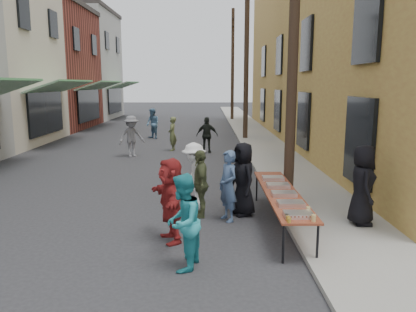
{
  "coord_description": "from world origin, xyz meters",
  "views": [
    {
      "loc": [
        2.22,
        -7.08,
        3.02
      ],
      "look_at": [
        2.24,
        2.56,
        1.3
      ],
      "focal_mm": 35.0,
      "sensor_mm": 36.0,
      "label": 1
    }
  ],
  "objects_px": {
    "utility_pole_mid": "(246,55)",
    "utility_pole_near": "(294,21)",
    "serving_table": "(281,193)",
    "guest_front_a": "(243,179)",
    "catering_tray_sausage": "(298,215)",
    "server": "(362,185)",
    "guest_front_c": "(183,222)",
    "utility_pole_far": "(233,65)"
  },
  "relations": [
    {
      "from": "utility_pole_mid",
      "to": "utility_pole_near",
      "type": "bearing_deg",
      "value": -90.0
    },
    {
      "from": "serving_table",
      "to": "guest_front_a",
      "type": "bearing_deg",
      "value": 134.86
    },
    {
      "from": "catering_tray_sausage",
      "to": "server",
      "type": "xyz_separation_m",
      "value": [
        1.66,
        1.48,
        0.15
      ]
    },
    {
      "from": "utility_pole_near",
      "to": "server",
      "type": "height_order",
      "value": "utility_pole_near"
    },
    {
      "from": "utility_pole_near",
      "to": "utility_pole_mid",
      "type": "xyz_separation_m",
      "value": [
        0.0,
        12.0,
        0.0
      ]
    },
    {
      "from": "catering_tray_sausage",
      "to": "guest_front_c",
      "type": "height_order",
      "value": "guest_front_c"
    },
    {
      "from": "utility_pole_near",
      "to": "utility_pole_mid",
      "type": "bearing_deg",
      "value": 90.0
    },
    {
      "from": "catering_tray_sausage",
      "to": "server",
      "type": "bearing_deg",
      "value": 41.73
    },
    {
      "from": "utility_pole_far",
      "to": "server",
      "type": "xyz_separation_m",
      "value": [
        1.16,
        -25.88,
        -3.56
      ]
    },
    {
      "from": "utility_pole_mid",
      "to": "utility_pole_far",
      "type": "distance_m",
      "value": 12.0
    },
    {
      "from": "utility_pole_far",
      "to": "catering_tray_sausage",
      "type": "bearing_deg",
      "value": -91.05
    },
    {
      "from": "utility_pole_near",
      "to": "guest_front_c",
      "type": "distance_m",
      "value": 5.85
    },
    {
      "from": "guest_front_a",
      "to": "utility_pole_far",
      "type": "bearing_deg",
      "value": 153.67
    },
    {
      "from": "serving_table",
      "to": "guest_front_c",
      "type": "bearing_deg",
      "value": -133.59
    },
    {
      "from": "utility_pole_far",
      "to": "serving_table",
      "type": "xyz_separation_m",
      "value": [
        -0.5,
        -25.71,
        -3.79
      ]
    },
    {
      "from": "guest_front_a",
      "to": "server",
      "type": "height_order",
      "value": "server"
    },
    {
      "from": "server",
      "to": "utility_pole_mid",
      "type": "bearing_deg",
      "value": 11.93
    },
    {
      "from": "serving_table",
      "to": "server",
      "type": "distance_m",
      "value": 1.68
    },
    {
      "from": "utility_pole_near",
      "to": "utility_pole_far",
      "type": "bearing_deg",
      "value": 90.0
    },
    {
      "from": "utility_pole_far",
      "to": "guest_front_c",
      "type": "relative_size",
      "value": 5.6
    },
    {
      "from": "guest_front_a",
      "to": "guest_front_c",
      "type": "distance_m",
      "value": 3.09
    },
    {
      "from": "serving_table",
      "to": "guest_front_c",
      "type": "xyz_separation_m",
      "value": [
        -1.98,
        -2.08,
        0.09
      ]
    },
    {
      "from": "utility_pole_near",
      "to": "guest_front_c",
      "type": "xyz_separation_m",
      "value": [
        -2.48,
        -3.79,
        -3.7
      ]
    },
    {
      "from": "serving_table",
      "to": "utility_pole_near",
      "type": "bearing_deg",
      "value": 73.71
    },
    {
      "from": "guest_front_c",
      "to": "utility_pole_far",
      "type": "bearing_deg",
      "value": -171.44
    },
    {
      "from": "utility_pole_far",
      "to": "guest_front_a",
      "type": "xyz_separation_m",
      "value": [
        -1.25,
        -24.95,
        -3.65
      ]
    },
    {
      "from": "guest_front_c",
      "to": "server",
      "type": "height_order",
      "value": "server"
    },
    {
      "from": "catering_tray_sausage",
      "to": "utility_pole_mid",
      "type": "bearing_deg",
      "value": 88.14
    },
    {
      "from": "guest_front_a",
      "to": "catering_tray_sausage",
      "type": "bearing_deg",
      "value": -6.09
    },
    {
      "from": "server",
      "to": "utility_pole_near",
      "type": "bearing_deg",
      "value": 38.74
    },
    {
      "from": "utility_pole_mid",
      "to": "catering_tray_sausage",
      "type": "distance_m",
      "value": 15.81
    },
    {
      "from": "utility_pole_far",
      "to": "utility_pole_mid",
      "type": "bearing_deg",
      "value": -90.0
    },
    {
      "from": "guest_front_c",
      "to": "catering_tray_sausage",
      "type": "bearing_deg",
      "value": 115.9
    },
    {
      "from": "utility_pole_mid",
      "to": "server",
      "type": "xyz_separation_m",
      "value": [
        1.16,
        -13.88,
        -3.56
      ]
    },
    {
      "from": "serving_table",
      "to": "guest_front_c",
      "type": "relative_size",
      "value": 2.49
    },
    {
      "from": "serving_table",
      "to": "utility_pole_far",
      "type": "bearing_deg",
      "value": 88.89
    },
    {
      "from": "serving_table",
      "to": "guest_front_a",
      "type": "relative_size",
      "value": 2.35
    },
    {
      "from": "utility_pole_mid",
      "to": "guest_front_a",
      "type": "bearing_deg",
      "value": -95.52
    },
    {
      "from": "utility_pole_far",
      "to": "guest_front_a",
      "type": "height_order",
      "value": "utility_pole_far"
    },
    {
      "from": "utility_pole_mid",
      "to": "server",
      "type": "distance_m",
      "value": 14.38
    },
    {
      "from": "catering_tray_sausage",
      "to": "guest_front_a",
      "type": "bearing_deg",
      "value": 107.36
    },
    {
      "from": "utility_pole_mid",
      "to": "utility_pole_far",
      "type": "bearing_deg",
      "value": 90.0
    }
  ]
}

